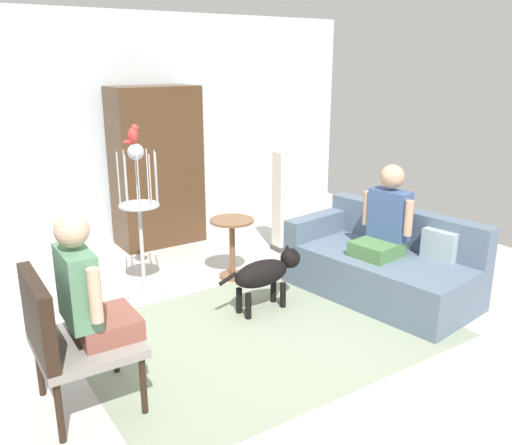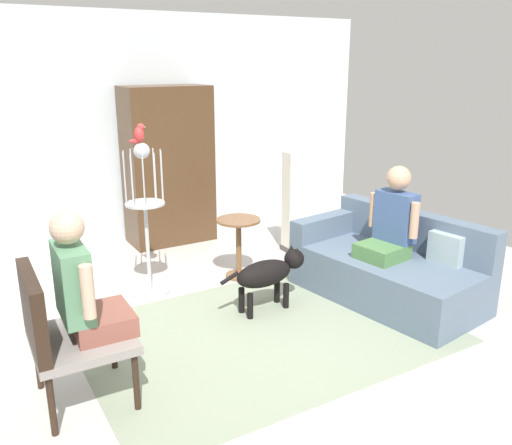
# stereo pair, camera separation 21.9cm
# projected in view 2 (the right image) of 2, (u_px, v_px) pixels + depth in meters

# --- Properties ---
(ground_plane) EXTENTS (7.38, 7.38, 0.00)m
(ground_plane) POSITION_uv_depth(u_px,v_px,m) (271.00, 332.00, 4.59)
(ground_plane) COLOR beige
(back_wall) EXTENTS (6.55, 0.12, 2.78)m
(back_wall) POSITION_uv_depth(u_px,v_px,m) (140.00, 128.00, 6.77)
(back_wall) COLOR silver
(back_wall) RESTS_ON ground
(area_rug) EXTENTS (2.96, 2.10, 0.01)m
(area_rug) POSITION_uv_depth(u_px,v_px,m) (265.00, 332.00, 4.58)
(area_rug) COLOR gray
(area_rug) RESTS_ON ground
(couch) EXTENTS (1.18, 1.88, 0.81)m
(couch) POSITION_uv_depth(u_px,v_px,m) (388.00, 268.00, 5.21)
(couch) COLOR slate
(couch) RESTS_ON ground
(armchair) EXTENTS (0.64, 0.68, 0.97)m
(armchair) POSITION_uv_depth(u_px,v_px,m) (59.00, 328.00, 3.47)
(armchair) COLOR black
(armchair) RESTS_ON ground
(person_on_couch) EXTENTS (0.52, 0.54, 0.86)m
(person_on_couch) POSITION_uv_depth(u_px,v_px,m) (392.00, 221.00, 5.02)
(person_on_couch) COLOR #4E7D45
(person_on_armchair) EXTENTS (0.46, 0.58, 0.86)m
(person_on_armchair) POSITION_uv_depth(u_px,v_px,m) (82.00, 287.00, 3.48)
(person_on_armchair) COLOR brown
(round_end_table) EXTENTS (0.46, 0.46, 0.64)m
(round_end_table) POSITION_uv_depth(u_px,v_px,m) (239.00, 240.00, 5.64)
(round_end_table) COLOR brown
(round_end_table) RESTS_ON ground
(dog) EXTENTS (0.89, 0.27, 0.56)m
(dog) POSITION_uv_depth(u_px,v_px,m) (269.00, 273.00, 4.91)
(dog) COLOR black
(dog) RESTS_ON ground
(bird_cage_stand) EXTENTS (0.37, 0.37, 1.49)m
(bird_cage_stand) POSITION_uv_depth(u_px,v_px,m) (146.00, 222.00, 5.14)
(bird_cage_stand) COLOR silver
(bird_cage_stand) RESTS_ON ground
(parrot) EXTENTS (0.17, 0.10, 0.17)m
(parrot) POSITION_uv_depth(u_px,v_px,m) (139.00, 134.00, 4.89)
(parrot) COLOR red
(parrot) RESTS_ON bird_cage_stand
(column_lamp) EXTENTS (0.20, 0.20, 1.20)m
(column_lamp) POSITION_uv_depth(u_px,v_px,m) (292.00, 203.00, 6.38)
(column_lamp) COLOR #4C4742
(column_lamp) RESTS_ON ground
(armoire_cabinet) EXTENTS (1.03, 0.56, 1.92)m
(armoire_cabinet) POSITION_uv_depth(u_px,v_px,m) (168.00, 166.00, 6.65)
(armoire_cabinet) COLOR #4C331E
(armoire_cabinet) RESTS_ON ground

